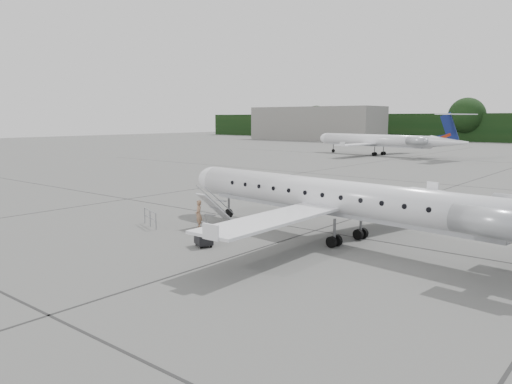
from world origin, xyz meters
The scene contains 8 objects.
ground centered at (0.00, 0.00, 0.00)m, with size 320.00×320.00×0.00m, color #5B5B58.
terminal_building centered at (-70.00, 110.00, 5.00)m, with size 40.00×14.00×10.00m, color slate.
main_regional_jet centered at (-1.02, 3.75, 3.34)m, with size 26.05×18.75×6.68m, color silver, non-canonical shape.
airstair centered at (-8.77, 2.42, 1.05)m, with size 0.85×2.37×2.09m, color silver, non-canonical shape.
passenger centered at (-8.91, 1.10, 0.86)m, with size 0.63×0.41×1.73m, color #9A7154.
safety_railing centered at (-11.60, -0.47, 0.50)m, with size 2.20×0.08×1.00m, color gray, non-canonical shape.
baggage_cart centered at (-5.57, -1.79, 0.41)m, with size 0.96×0.77×0.83m, color black, non-canonical shape.
bg_regional_left centered at (-28.03, 63.63, 3.73)m, with size 28.46×20.49×7.47m, color silver, non-canonical shape.
Camera 1 is at (12.69, -19.72, 6.66)m, focal length 35.00 mm.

